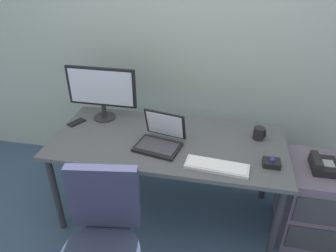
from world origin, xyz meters
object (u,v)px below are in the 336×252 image
at_px(file_cabinet, 312,201).
at_px(coffee_mug, 259,133).
at_px(trackball_mouse, 272,163).
at_px(keyboard, 217,166).
at_px(desk_phone, 323,165).
at_px(laptop, 160,139).
at_px(cell_phone, 77,122).
at_px(monitor_main, 101,90).

height_order(file_cabinet, coffee_mug, coffee_mug).
bearing_deg(trackball_mouse, keyboard, -164.53).
bearing_deg(desk_phone, laptop, -176.15).
relative_size(desk_phone, cell_phone, 1.41).
xyz_separation_m(trackball_mouse, coffee_mug, (-0.07, 0.32, 0.02)).
relative_size(file_cabinet, desk_phone, 3.13).
xyz_separation_m(monitor_main, cell_phone, (-0.19, -0.13, -0.25)).
height_order(desk_phone, cell_phone, cell_phone).
relative_size(file_cabinet, cell_phone, 4.41).
bearing_deg(laptop, coffee_mug, 18.10).
height_order(monitor_main, coffee_mug, monitor_main).
relative_size(keyboard, trackball_mouse, 3.82).
height_order(trackball_mouse, cell_phone, trackball_mouse).
bearing_deg(desk_phone, file_cabinet, 63.22).
xyz_separation_m(laptop, coffee_mug, (0.70, 0.23, -0.01)).
bearing_deg(desk_phone, trackball_mouse, -155.53).
height_order(laptop, coffee_mug, laptop).
distance_m(file_cabinet, trackball_mouse, 0.61).
bearing_deg(keyboard, cell_phone, 162.47).
distance_m(file_cabinet, monitor_main, 1.83).
height_order(file_cabinet, trackball_mouse, trackball_mouse).
xyz_separation_m(laptop, trackball_mouse, (0.76, -0.09, -0.03)).
relative_size(coffee_mug, cell_phone, 0.65).
bearing_deg(keyboard, desk_phone, 20.25).
relative_size(monitor_main, coffee_mug, 6.17).
distance_m(laptop, trackball_mouse, 0.77).
xyz_separation_m(keyboard, coffee_mug, (0.28, 0.42, 0.03)).
bearing_deg(keyboard, laptop, 155.60).
height_order(desk_phone, coffee_mug, coffee_mug).
relative_size(desk_phone, keyboard, 0.48).
bearing_deg(coffee_mug, trackball_mouse, -78.50).
xyz_separation_m(desk_phone, laptop, (-1.14, -0.08, 0.12)).
bearing_deg(laptop, cell_phone, 166.60).
distance_m(file_cabinet, desk_phone, 0.35).
distance_m(keyboard, trackball_mouse, 0.36).
relative_size(desk_phone, trackball_mouse, 1.82).
height_order(keyboard, laptop, laptop).
bearing_deg(laptop, keyboard, -24.40).
distance_m(monitor_main, keyboard, 1.11).
bearing_deg(coffee_mug, desk_phone, -19.21).
height_order(file_cabinet, keyboard, keyboard).
relative_size(trackball_mouse, coffee_mug, 1.20).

